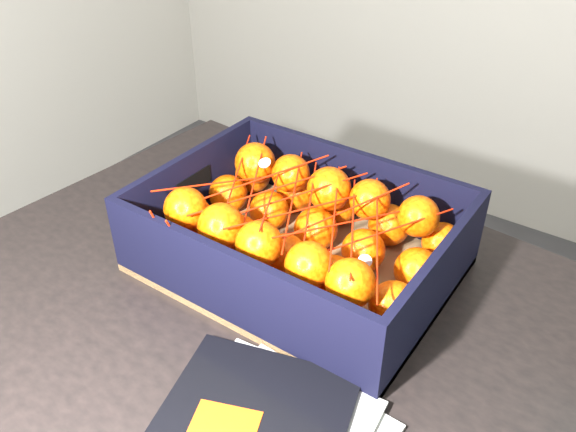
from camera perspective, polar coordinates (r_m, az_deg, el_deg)
The scene contains 4 objects.
table at distance 0.87m, azimuth 2.33°, elevation -16.78°, with size 1.26×0.89×0.75m.
produce_crate at distance 0.89m, azimuth 1.10°, elevation -2.82°, with size 0.44×0.33×0.13m.
clementine_heap at distance 0.88m, azimuth 0.84°, elevation -1.65°, with size 0.42×0.31×0.12m.
mesh_net at distance 0.85m, azimuth 0.64°, elevation 1.12°, with size 0.37×0.29×0.09m.
Camera 1 is at (0.25, -0.31, 1.33)m, focal length 36.91 mm.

